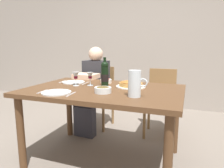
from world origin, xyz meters
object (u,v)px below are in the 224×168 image
object	(u,v)px
salad_bowl	(106,81)
water_pitcher	(135,85)
dinner_plate_left_setting	(56,92)
wine_glass_right_diner	(76,76)
chair_right	(161,98)
baked_tart	(131,84)
dining_table	(104,98)
diner_left	(92,87)
wine_glass_left_diner	(90,76)
olive_bowl	(103,89)
dinner_plate_right_setting	(74,82)
chair_left	(100,92)
wine_bottle	(105,74)

from	to	relation	value
salad_bowl	water_pitcher	bearing A→B (deg)	-48.12
dinner_plate_left_setting	wine_glass_right_diner	bearing A→B (deg)	92.04
wine_glass_right_diner	chair_right	bearing A→B (deg)	48.53
baked_tart	salad_bowl	xyz separation A→B (m)	(-0.32, 0.13, -0.00)
dining_table	diner_left	distance (m)	0.82
wine_glass_left_diner	dinner_plate_left_setting	size ratio (longest dim) A/B	0.54
water_pitcher	olive_bowl	size ratio (longest dim) A/B	1.45
water_pitcher	wine_glass_right_diner	size ratio (longest dim) A/B	1.49
baked_tart	dinner_plate_left_setting	size ratio (longest dim) A/B	1.17
baked_tart	chair_right	size ratio (longest dim) A/B	0.35
salad_bowl	diner_left	size ratio (longest dim) A/B	0.11
baked_tart	diner_left	distance (m)	0.87
dinner_plate_right_setting	diner_left	size ratio (longest dim) A/B	0.22
salad_bowl	chair_left	size ratio (longest dim) A/B	0.15
baked_tart	wine_bottle	bearing A→B (deg)	-162.18
olive_bowl	dinner_plate_left_setting	size ratio (longest dim) A/B	0.58
dining_table	baked_tart	world-z (taller)	baked_tart
dining_table	salad_bowl	distance (m)	0.33
salad_bowl	dinner_plate_right_setting	world-z (taller)	salad_bowl
dinner_plate_right_setting	chair_left	world-z (taller)	chair_left
dining_table	dinner_plate_right_setting	distance (m)	0.49
wine_glass_right_diner	chair_left	xyz separation A→B (m)	(-0.12, 0.89, -0.37)
olive_bowl	dinner_plate_left_setting	world-z (taller)	olive_bowl
chair_left	chair_right	xyz separation A→B (m)	(0.90, -0.02, 0.00)
olive_bowl	diner_left	distance (m)	1.02
wine_bottle	wine_glass_right_diner	size ratio (longest dim) A/B	2.06
salad_bowl	wine_glass_right_diner	world-z (taller)	wine_glass_right_diner
water_pitcher	baked_tart	bearing A→B (deg)	109.47
salad_bowl	wine_glass_left_diner	bearing A→B (deg)	-116.63
chair_left	chair_right	size ratio (longest dim) A/B	1.00
baked_tart	wine_glass_right_diner	xyz separation A→B (m)	(-0.55, -0.14, 0.08)
wine_glass_left_diner	dinner_plate_left_setting	distance (m)	0.46
baked_tart	diner_left	size ratio (longest dim) A/B	0.26
wine_bottle	dinner_plate_left_setting	world-z (taller)	wine_bottle
dinner_plate_right_setting	chair_left	bearing A→B (deg)	90.14
olive_bowl	wine_glass_left_diner	xyz separation A→B (m)	(-0.26, 0.28, 0.07)
chair_right	dinner_plate_right_setting	bearing A→B (deg)	38.14
salad_bowl	chair_right	size ratio (longest dim) A/B	0.15
water_pitcher	olive_bowl	xyz separation A→B (m)	(-0.30, 0.04, -0.07)
salad_bowl	dinner_plate_right_setting	distance (m)	0.37
dining_table	chair_right	world-z (taller)	chair_right
chair_left	chair_right	world-z (taller)	same
wine_glass_right_diner	diner_left	world-z (taller)	diner_left
water_pitcher	salad_bowl	xyz separation A→B (m)	(-0.46, 0.51, -0.07)
dining_table	water_pitcher	xyz separation A→B (m)	(0.37, -0.22, 0.19)
chair_left	diner_left	bearing A→B (deg)	90.37
wine_bottle	diner_left	size ratio (longest dim) A/B	0.26
baked_tart	salad_bowl	distance (m)	0.35
dinner_plate_right_setting	diner_left	bearing A→B (deg)	91.06
water_pitcher	wine_glass_left_diner	distance (m)	0.64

